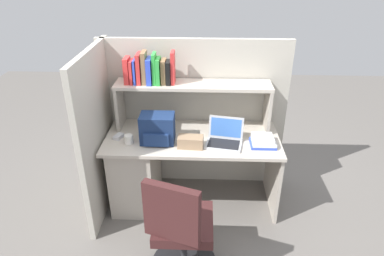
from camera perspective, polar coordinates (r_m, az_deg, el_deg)
ground_plane at (r=3.60m, az=0.03°, el=-11.71°), size 8.00×8.00×0.00m
desk at (r=3.40m, az=-6.58°, el=-6.17°), size 1.60×0.70×0.73m
cubicle_partition_rear at (r=3.51m, az=0.28°, el=2.15°), size 1.84×0.05×1.55m
cubicle_partition_left at (r=3.27m, az=-15.06°, el=-0.89°), size 0.05×1.06×1.55m
overhead_hutch at (r=3.22m, az=0.18°, el=5.72°), size 1.44×0.28×0.45m
reference_books_on_shelf at (r=3.18m, az=-6.99°, el=9.49°), size 0.45×0.19×0.29m
laptop at (r=3.09m, az=5.39°, el=-1.64°), size 0.35×0.30×0.22m
backpack at (r=3.07m, az=-5.73°, el=-0.16°), size 0.30×0.22×0.26m
computer_mouse at (r=3.24m, az=-12.02°, el=-1.39°), size 0.09×0.12×0.03m
paper_cup at (r=3.12m, az=-10.38°, el=-1.84°), size 0.08×0.08×0.08m
tissue_box at (r=3.02m, az=-0.25°, el=-2.28°), size 0.23×0.13×0.10m
desk_book_stack at (r=3.11m, az=11.59°, el=-2.11°), size 0.22×0.20×0.08m
office_chair at (r=2.69m, az=-1.87°, el=-17.04°), size 0.52×0.54×0.93m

